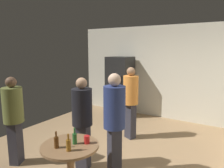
# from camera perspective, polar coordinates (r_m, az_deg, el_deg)

# --- Properties ---
(ground_plane) EXTENTS (5.20, 5.20, 0.10)m
(ground_plane) POSITION_cam_1_polar(r_m,az_deg,el_deg) (4.51, 0.45, -18.19)
(ground_plane) COLOR #9E7C56
(wall_back) EXTENTS (5.32, 0.06, 2.70)m
(wall_back) POSITION_cam_1_polar(r_m,az_deg,el_deg) (6.42, 12.89, 3.06)
(wall_back) COLOR beige
(wall_back) RESTS_ON ground_plane
(refrigerator) EXTENTS (0.70, 0.68, 1.80)m
(refrigerator) POSITION_cam_1_polar(r_m,az_deg,el_deg) (6.56, 2.15, -0.55)
(refrigerator) COLOR black
(refrigerator) RESTS_ON ground_plane
(foreground_table) EXTENTS (0.80, 0.80, 0.73)m
(foreground_table) POSITION_cam_1_polar(r_m,az_deg,el_deg) (3.15, -11.14, -17.43)
(foreground_table) COLOR olive
(foreground_table) RESTS_ON ground_plane
(beer_bottle_amber) EXTENTS (0.06, 0.06, 0.23)m
(beer_bottle_amber) POSITION_cam_1_polar(r_m,az_deg,el_deg) (2.91, -11.59, -15.66)
(beer_bottle_amber) COLOR #8C5919
(beer_bottle_amber) RESTS_ON foreground_table
(beer_bottle_brown) EXTENTS (0.06, 0.06, 0.23)m
(beer_bottle_brown) POSITION_cam_1_polar(r_m,az_deg,el_deg) (3.02, -14.69, -14.79)
(beer_bottle_brown) COLOR #593314
(beer_bottle_brown) RESTS_ON foreground_table
(beer_bottle_green) EXTENTS (0.06, 0.06, 0.23)m
(beer_bottle_green) POSITION_cam_1_polar(r_m,az_deg,el_deg) (3.08, -9.97, -14.10)
(beer_bottle_green) COLOR #26662D
(beer_bottle_green) RESTS_ON foreground_table
(plastic_cup_red) EXTENTS (0.08, 0.08, 0.11)m
(plastic_cup_red) POSITION_cam_1_polar(r_m,az_deg,el_deg) (3.09, -6.77, -14.57)
(plastic_cup_red) COLOR red
(plastic_cup_red) RESTS_ON foreground_table
(person_in_black_shirt) EXTENTS (0.39, 0.39, 1.58)m
(person_in_black_shirt) POSITION_cam_1_polar(r_m,az_deg,el_deg) (3.63, -7.98, -8.65)
(person_in_black_shirt) COLOR #2D2D38
(person_in_black_shirt) RESTS_ON ground_plane
(person_in_olive_shirt) EXTENTS (0.45, 0.45, 1.57)m
(person_in_olive_shirt) POSITION_cam_1_polar(r_m,az_deg,el_deg) (4.11, -24.91, -7.36)
(person_in_olive_shirt) COLOR #2D2D38
(person_in_olive_shirt) RESTS_ON ground_plane
(person_in_orange_shirt) EXTENTS (0.44, 0.44, 1.64)m
(person_in_orange_shirt) POSITION_cam_1_polar(r_m,az_deg,el_deg) (4.81, 5.02, -3.59)
(person_in_orange_shirt) COLOR #2D2D38
(person_in_orange_shirt) RESTS_ON ground_plane
(person_in_navy_shirt) EXTENTS (0.48, 0.48, 1.68)m
(person_in_navy_shirt) POSITION_cam_1_polar(r_m,az_deg,el_deg) (3.33, 0.64, -9.11)
(person_in_navy_shirt) COLOR #2D2D38
(person_in_navy_shirt) RESTS_ON ground_plane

